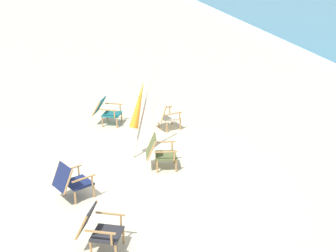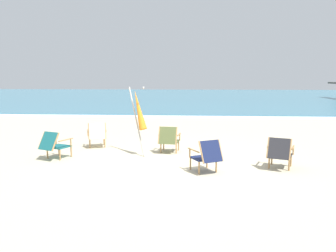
{
  "view_description": "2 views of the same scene",
  "coord_description": "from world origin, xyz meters",
  "px_view_note": "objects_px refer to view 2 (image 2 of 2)",
  "views": [
    {
      "loc": [
        9.52,
        -0.62,
        4.92
      ],
      "look_at": [
        -1.02,
        1.49,
        0.69
      ],
      "focal_mm": 50.0,
      "sensor_mm": 36.0,
      "label": 1
    },
    {
      "loc": [
        0.52,
        -8.47,
        2.24
      ],
      "look_at": [
        -0.23,
        1.93,
        0.69
      ],
      "focal_mm": 35.0,
      "sensor_mm": 36.0,
      "label": 2
    }
  ],
  "objects_px": {
    "beach_chair_front_left": "(169,139)",
    "beach_chair_front_right": "(54,144)",
    "beach_chair_back_left": "(207,155)",
    "beach_chair_far_center": "(280,152)",
    "umbrella_furled_orange": "(139,111)",
    "beach_chair_back_right": "(97,134)"
  },
  "relations": [
    {
      "from": "beach_chair_front_right",
      "to": "beach_chair_far_center",
      "type": "distance_m",
      "value": 5.96
    },
    {
      "from": "beach_chair_front_left",
      "to": "beach_chair_far_center",
      "type": "xyz_separation_m",
      "value": [
        2.84,
        -1.57,
        -0.0
      ]
    },
    {
      "from": "beach_chair_front_right",
      "to": "beach_chair_back_left",
      "type": "xyz_separation_m",
      "value": [
        4.13,
        -1.01,
        0.01
      ]
    },
    {
      "from": "beach_chair_front_right",
      "to": "beach_chair_back_right",
      "type": "height_order",
      "value": "beach_chair_back_right"
    },
    {
      "from": "beach_chair_far_center",
      "to": "umbrella_furled_orange",
      "type": "relative_size",
      "value": 0.45
    },
    {
      "from": "beach_chair_front_right",
      "to": "umbrella_furled_orange",
      "type": "bearing_deg",
      "value": 16.3
    },
    {
      "from": "beach_chair_front_right",
      "to": "beach_chair_back_left",
      "type": "distance_m",
      "value": 4.25
    },
    {
      "from": "beach_chair_front_left",
      "to": "beach_chair_front_right",
      "type": "height_order",
      "value": "beach_chair_front_left"
    },
    {
      "from": "umbrella_furled_orange",
      "to": "beach_chair_back_right",
      "type": "bearing_deg",
      "value": 148.68
    },
    {
      "from": "beach_chair_far_center",
      "to": "umbrella_furled_orange",
      "type": "height_order",
      "value": "umbrella_furled_orange"
    },
    {
      "from": "beach_chair_back_left",
      "to": "umbrella_furled_orange",
      "type": "relative_size",
      "value": 0.45
    },
    {
      "from": "beach_chair_far_center",
      "to": "beach_chair_back_right",
      "type": "bearing_deg",
      "value": 157.41
    },
    {
      "from": "beach_chair_front_left",
      "to": "beach_chair_back_right",
      "type": "height_order",
      "value": "beach_chair_back_right"
    },
    {
      "from": "beach_chair_front_left",
      "to": "beach_chair_back_left",
      "type": "height_order",
      "value": "beach_chair_front_left"
    },
    {
      "from": "beach_chair_front_left",
      "to": "beach_chair_back_right",
      "type": "bearing_deg",
      "value": 166.02
    },
    {
      "from": "beach_chair_front_left",
      "to": "umbrella_furled_orange",
      "type": "distance_m",
      "value": 1.26
    },
    {
      "from": "umbrella_furled_orange",
      "to": "beach_chair_back_left",
      "type": "bearing_deg",
      "value": -41.63
    },
    {
      "from": "beach_chair_front_right",
      "to": "beach_chair_back_left",
      "type": "height_order",
      "value": "beach_chair_back_left"
    },
    {
      "from": "beach_chair_front_right",
      "to": "beach_chair_back_left",
      "type": "relative_size",
      "value": 1.03
    },
    {
      "from": "beach_chair_front_right",
      "to": "umbrella_furled_orange",
      "type": "distance_m",
      "value": 2.51
    },
    {
      "from": "beach_chair_front_left",
      "to": "beach_chair_back_left",
      "type": "distance_m",
      "value": 2.26
    },
    {
      "from": "beach_chair_front_right",
      "to": "beach_chair_back_left",
      "type": "bearing_deg",
      "value": -13.75
    }
  ]
}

